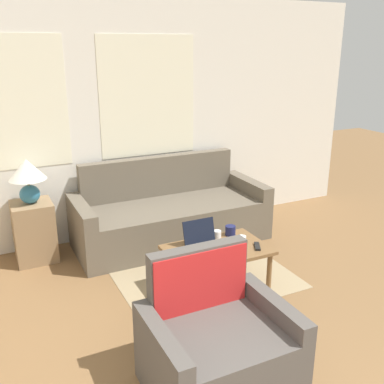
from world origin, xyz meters
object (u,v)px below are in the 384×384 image
Objects in this scene: cup_white at (230,231)px; table_lamp at (28,175)px; cup_navy at (217,235)px; laptop at (203,242)px; couch at (169,216)px; cup_yellow at (242,241)px; armchair at (216,348)px; tv_remote at (257,246)px; coffee_table at (217,253)px.

table_lamp is at bearing 145.27° from cup_white.
cup_navy is 0.15m from cup_white.
laptop is 3.77× the size of cup_navy.
couch is at bearing 82.17° from laptop.
cup_white is at bearing -78.53° from couch.
cup_yellow is 0.24m from cup_white.
cup_yellow is at bearing 50.95° from armchair.
cup_yellow is (0.81, 0.99, 0.17)m from armchair.
couch is 1.35m from tv_remote.
cup_navy is (0.68, 1.21, 0.17)m from armchair.
armchair reaches higher than tv_remote.
couch reaches higher than tv_remote.
tv_remote is at bearing -53.84° from cup_navy.
cup_yellow is 0.94× the size of cup_white.
cup_navy is 0.39m from tv_remote.
cup_white is 0.63× the size of tv_remote.
tv_remote is at bearing -22.65° from coffee_table.
couch is at bearing 92.64° from cup_navy.
tv_remote is (0.10, -0.09, -0.04)m from cup_yellow.
coffee_table is 0.24m from cup_yellow.
table_lamp is 1.84m from laptop.
cup_yellow is at bearing -82.04° from couch.
table_lamp is at bearing 139.32° from tv_remote.
couch is at bearing 87.62° from coffee_table.
cup_white is (0.15, 0.02, 0.01)m from cup_navy.
tv_remote is (1.69, -1.46, -0.49)m from table_lamp.
cup_navy is at bearing 61.83° from coffee_table.
couch is 2.38× the size of armchair.
couch is 2.31m from armchair.
armchair is 1.99× the size of table_lamp.
coffee_table is 9.80× the size of cup_yellow.
tv_remote is at bearing -41.65° from cup_yellow.
coffee_table is at bearing 60.54° from armchair.
coffee_table is at bearing 157.35° from tv_remote.
cup_yellow is (1.59, -1.36, -0.46)m from table_lamp.
coffee_table is 9.19× the size of cup_white.
cup_yellow is at bearing -40.62° from table_lamp.
couch is at bearing -5.54° from table_lamp.
laptop is (1.27, -1.25, -0.45)m from table_lamp.
cup_navy is 0.25m from cup_yellow.
cup_navy is at bearing 28.86° from laptop.
laptop is 0.34m from cup_yellow.
cup_white is at bearing 20.37° from laptop.
cup_white is (0.20, -0.98, 0.17)m from couch.
table_lamp is 2.14m from cup_yellow.
cup_yellow is 0.59× the size of tv_remote.
couch is 1.56m from table_lamp.
table_lamp reaches higher than tv_remote.
laptop is (-0.15, -1.12, 0.18)m from couch.
cup_white is (0.35, 0.13, -0.01)m from laptop.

